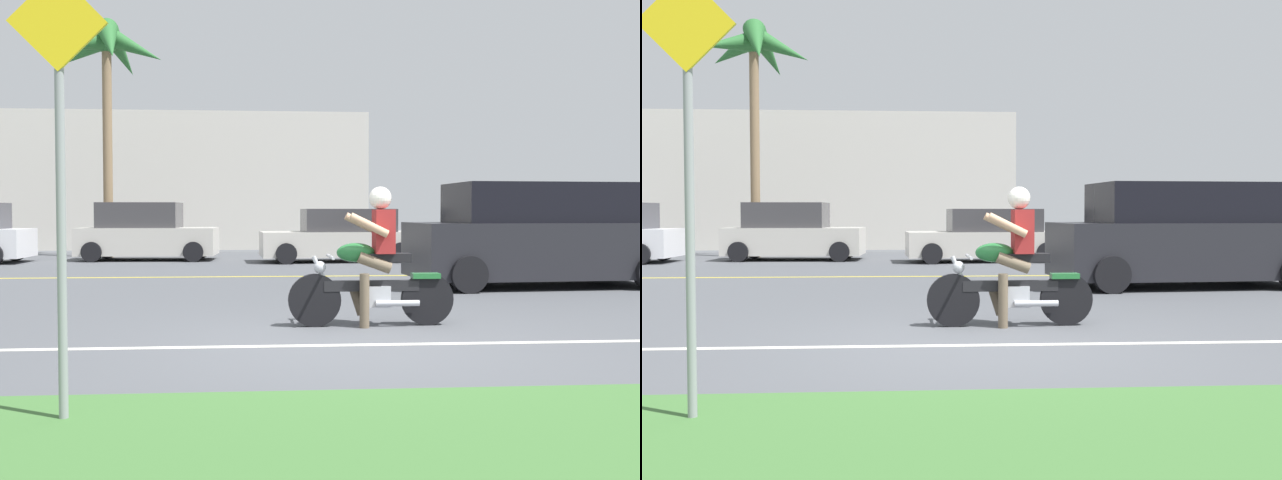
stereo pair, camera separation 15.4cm
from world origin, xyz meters
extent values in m
cube|color=#4C4F54|center=(0.00, 3.00, -0.02)|extent=(56.00, 30.00, 0.04)
cube|color=silver|center=(0.00, -0.08, 0.00)|extent=(50.40, 0.12, 0.01)
cube|color=yellow|center=(0.00, 8.03, 0.00)|extent=(50.40, 0.12, 0.01)
cylinder|color=black|center=(-0.30, 1.17, 0.32)|extent=(0.64, 0.10, 0.64)
cylinder|color=black|center=(1.09, 1.19, 0.32)|extent=(0.64, 0.10, 0.64)
cylinder|color=#B7BAC1|center=(-0.19, 1.18, 0.58)|extent=(0.29, 0.06, 0.56)
cube|color=black|center=(0.40, 1.18, 0.49)|extent=(1.16, 0.12, 0.13)
cube|color=#B7BAC1|center=(0.45, 1.18, 0.36)|extent=(0.34, 0.22, 0.26)
ellipsoid|color=#236B33|center=(0.21, 1.18, 0.89)|extent=(0.47, 0.26, 0.23)
cube|color=black|center=(0.61, 1.19, 0.83)|extent=(0.51, 0.24, 0.11)
cube|color=#236B33|center=(1.07, 1.19, 0.61)|extent=(0.34, 0.17, 0.06)
cylinder|color=#B7BAC1|center=(-0.10, 1.18, 0.85)|extent=(0.05, 0.66, 0.04)
sphere|color=#B7BAC1|center=(-0.23, 1.17, 0.72)|extent=(0.15, 0.15, 0.15)
cylinder|color=#B7BAC1|center=(0.70, 1.06, 0.29)|extent=(0.53, 0.08, 0.07)
cube|color=maroon|center=(0.55, 1.18, 1.15)|extent=(0.24, 0.34, 0.53)
sphere|color=silver|center=(0.50, 1.18, 1.55)|extent=(0.28, 0.28, 0.28)
cylinder|color=brown|center=(0.42, 1.29, 0.78)|extent=(0.43, 0.14, 0.27)
cylinder|color=brown|center=(0.42, 1.08, 0.78)|extent=(0.43, 0.14, 0.27)
cylinder|color=brown|center=(0.29, 1.03, 0.32)|extent=(0.12, 0.12, 0.65)
cylinder|color=brown|center=(0.25, 1.31, 0.29)|extent=(0.22, 0.12, 0.36)
cylinder|color=tan|center=(0.33, 1.39, 1.23)|extent=(0.48, 0.10, 0.30)
cylinder|color=tan|center=(0.34, 0.97, 1.23)|extent=(0.48, 0.10, 0.30)
cube|color=#232328|center=(4.20, 5.68, 0.68)|extent=(4.81, 2.32, 1.01)
cube|color=black|center=(4.29, 5.69, 1.55)|extent=(3.48, 1.96, 0.73)
cylinder|color=black|center=(5.82, 6.80, 0.32)|extent=(0.65, 0.26, 0.64)
cylinder|color=black|center=(2.45, 6.58, 0.32)|extent=(0.65, 0.26, 0.64)
cylinder|color=black|center=(2.58, 4.56, 0.32)|extent=(0.65, 0.26, 0.64)
cylinder|color=black|center=(-7.88, 13.63, 0.28)|extent=(0.56, 0.19, 0.56)
cube|color=beige|center=(-4.18, 13.63, 0.54)|extent=(3.93, 1.84, 0.78)
cube|color=#3B3A3D|center=(-4.41, 13.64, 1.29)|extent=(2.30, 1.53, 0.72)
cylinder|color=black|center=(-5.60, 12.86, 0.28)|extent=(0.57, 0.21, 0.56)
cylinder|color=black|center=(-2.82, 12.73, 0.28)|extent=(0.57, 0.21, 0.56)
cylinder|color=black|center=(-5.53, 14.52, 0.28)|extent=(0.57, 0.21, 0.56)
cylinder|color=black|center=(-2.75, 14.39, 0.28)|extent=(0.57, 0.21, 0.56)
cube|color=beige|center=(1.20, 12.57, 0.49)|extent=(4.43, 1.94, 0.68)
cube|color=#3B3A3D|center=(1.46, 12.59, 1.15)|extent=(2.60, 1.58, 0.63)
cylinder|color=black|center=(2.69, 13.50, 0.28)|extent=(0.57, 0.22, 0.56)
cylinder|color=black|center=(-0.41, 13.26, 0.28)|extent=(0.57, 0.22, 0.56)
cylinder|color=black|center=(2.81, 11.88, 0.28)|extent=(0.57, 0.22, 0.56)
cylinder|color=black|center=(-0.29, 11.65, 0.28)|extent=(0.57, 0.22, 0.56)
cylinder|color=#846B4C|center=(-5.57, 14.97, 3.26)|extent=(0.28, 0.28, 6.52)
sphere|color=#28662D|center=(-5.57, 14.97, 6.52)|extent=(0.73, 0.73, 0.73)
cone|color=#28662D|center=(-4.76, 14.91, 6.31)|extent=(1.95, 0.77, 1.32)
cone|color=#28662D|center=(-5.29, 15.73, 6.31)|extent=(1.24, 1.95, 1.61)
cone|color=#28662D|center=(-6.26, 15.40, 6.31)|extent=(1.97, 1.58, 1.21)
cone|color=#28662D|center=(-6.18, 14.42, 6.31)|extent=(1.86, 1.76, 1.07)
cone|color=#28662D|center=(-5.33, 14.19, 6.31)|extent=(1.18, 1.94, 1.62)
cylinder|color=gray|center=(-2.20, -2.80, 1.17)|extent=(0.06, 0.06, 2.34)
cube|color=yellow|center=(-2.20, -2.82, 2.58)|extent=(0.62, 0.03, 0.62)
cube|color=beige|center=(-3.71, 21.00, 2.51)|extent=(13.36, 4.00, 5.03)
camera|label=1|loc=(-0.92, -7.57, 1.39)|focal=40.97mm
camera|label=2|loc=(-0.77, -7.58, 1.39)|focal=40.97mm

